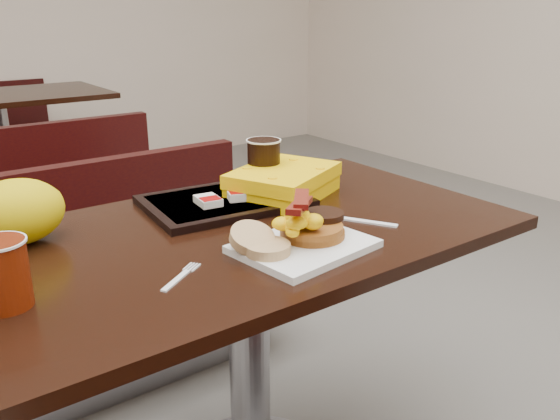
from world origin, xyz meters
TOP-DOWN VIEW (x-y plane):
  - table_near at (0.00, 0.00)m, footprint 1.20×0.70m
  - bench_near_n at (0.00, 0.70)m, footprint 1.00×0.46m
  - table_far at (0.00, 2.60)m, footprint 1.20×0.70m
  - bench_far_s at (0.00, 1.90)m, footprint 1.00×0.46m
  - platter at (0.02, -0.18)m, footprint 0.29×0.24m
  - pancake_stack at (0.06, -0.16)m, footprint 0.17×0.17m
  - sausage_patty at (0.10, -0.15)m, footprint 0.09×0.09m
  - scrambled_eggs at (0.01, -0.17)m, footprint 0.11×0.10m
  - bacon_strips at (0.02, -0.17)m, footprint 0.17×0.16m
  - muffin_bottom at (-0.07, -0.18)m, footprint 0.09×0.09m
  - muffin_top at (-0.08, -0.14)m, footprint 0.09×0.09m
  - coffee_cup_near at (-0.52, -0.07)m, footprint 0.09×0.09m
  - fork at (-0.26, -0.15)m, footprint 0.11×0.09m
  - knife at (0.23, -0.12)m, footprint 0.11×0.17m
  - condiment_syrup at (-0.11, 0.09)m, footprint 0.05×0.05m
  - condiment_ketchup at (-0.10, 0.11)m, footprint 0.04×0.04m
  - tray at (0.04, 0.17)m, footprint 0.41×0.31m
  - hashbrown_sleeve_left at (-0.02, 0.15)m, footprint 0.06×0.07m
  - hashbrown_sleeve_right at (0.07, 0.15)m, footprint 0.08×0.09m
  - coffee_cup_far at (0.20, 0.21)m, footprint 0.11×0.11m
  - clamshell at (0.20, 0.14)m, footprint 0.34×0.30m
  - paper_bag at (-0.44, 0.21)m, footprint 0.22×0.18m

SIDE VIEW (x-z plane):
  - bench_near_n at x=0.00m, z-range 0.00..0.72m
  - bench_far_s at x=0.00m, z-range 0.00..0.72m
  - table_near at x=0.00m, z-range 0.00..0.75m
  - table_far at x=0.00m, z-range 0.00..0.75m
  - fork at x=-0.26m, z-range 0.75..0.75m
  - knife at x=0.23m, z-range 0.75..0.75m
  - condiment_ketchup at x=-0.10m, z-range 0.75..0.76m
  - condiment_syrup at x=-0.11m, z-range 0.75..0.76m
  - platter at x=0.02m, z-range 0.75..0.77m
  - tray at x=0.04m, z-range 0.75..0.77m
  - muffin_bottom at x=-0.07m, z-range 0.77..0.79m
  - hashbrown_sleeve_left at x=-0.02m, z-range 0.77..0.79m
  - hashbrown_sleeve_right at x=0.07m, z-range 0.77..0.79m
  - pancake_stack at x=0.06m, z-range 0.77..0.79m
  - clamshell at x=0.20m, z-range 0.75..0.82m
  - muffin_top at x=-0.08m, z-range 0.76..0.81m
  - sausage_patty at x=0.10m, z-range 0.79..0.81m
  - coffee_cup_near at x=-0.52m, z-range 0.75..0.87m
  - scrambled_eggs at x=0.01m, z-range 0.79..0.84m
  - paper_bag at x=-0.44m, z-range 0.75..0.89m
  - coffee_cup_far at x=0.20m, z-range 0.77..0.89m
  - bacon_strips at x=0.02m, z-range 0.84..0.86m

